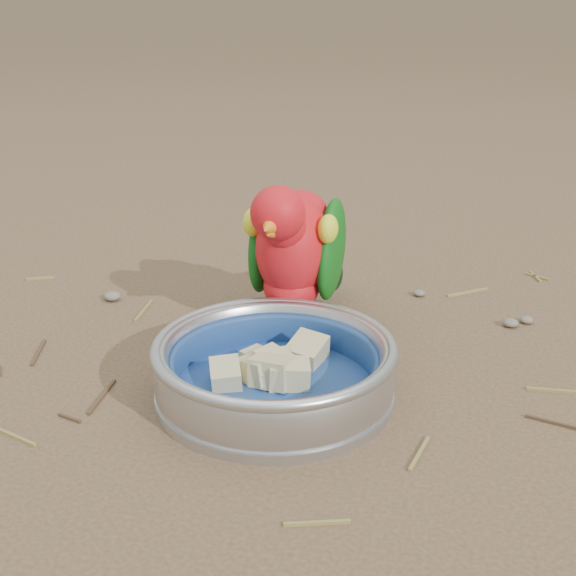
# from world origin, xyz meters

# --- Properties ---
(ground) EXTENTS (60.00, 60.00, 0.00)m
(ground) POSITION_xyz_m (0.00, 0.00, 0.00)
(ground) COLOR brown
(food_bowl) EXTENTS (0.24, 0.24, 0.02)m
(food_bowl) POSITION_xyz_m (0.04, 0.01, 0.01)
(food_bowl) COLOR #B2B2BA
(food_bowl) RESTS_ON ground
(bowl_wall) EXTENTS (0.24, 0.24, 0.04)m
(bowl_wall) POSITION_xyz_m (0.04, 0.01, 0.04)
(bowl_wall) COLOR #B2B2BA
(bowl_wall) RESTS_ON food_bowl
(fruit_wedges) EXTENTS (0.14, 0.14, 0.03)m
(fruit_wedges) POSITION_xyz_m (0.04, 0.01, 0.03)
(fruit_wedges) COLOR #C7B887
(fruit_wedges) RESTS_ON food_bowl
(lory_parrot) EXTENTS (0.13, 0.24, 0.18)m
(lory_parrot) POSITION_xyz_m (0.03, 0.16, 0.09)
(lory_parrot) COLOR red
(lory_parrot) RESTS_ON ground
(ground_debris) EXTENTS (0.90, 0.80, 0.01)m
(ground_debris) POSITION_xyz_m (-0.03, 0.01, 0.00)
(ground_debris) COLOR olive
(ground_debris) RESTS_ON ground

